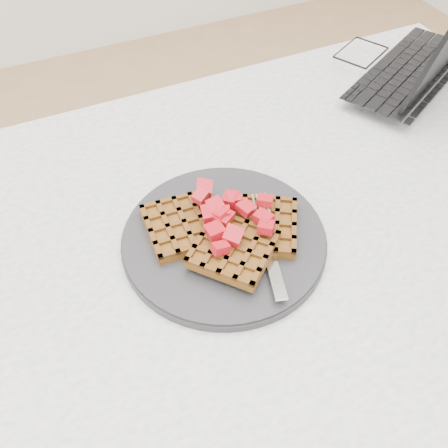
# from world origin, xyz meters

# --- Properties ---
(ground) EXTENTS (4.00, 4.00, 0.00)m
(ground) POSITION_xyz_m (0.00, 0.00, 0.00)
(ground) COLOR tan
(ground) RESTS_ON ground
(table) EXTENTS (1.20, 0.80, 0.75)m
(table) POSITION_xyz_m (0.00, 0.00, 0.64)
(table) COLOR silver
(table) RESTS_ON ground
(plate) EXTENTS (0.29, 0.29, 0.02)m
(plate) POSITION_xyz_m (-0.08, -0.00, 0.76)
(plate) COLOR #232325
(plate) RESTS_ON table
(waffles) EXTENTS (0.22, 0.20, 0.03)m
(waffles) POSITION_xyz_m (-0.08, -0.01, 0.78)
(waffles) COLOR brown
(waffles) RESTS_ON plate
(strawberry_pile) EXTENTS (0.15, 0.15, 0.02)m
(strawberry_pile) POSITION_xyz_m (-0.08, -0.00, 0.80)
(strawberry_pile) COLOR #95020F
(strawberry_pile) RESTS_ON waffles
(fork) EXTENTS (0.08, 0.18, 0.02)m
(fork) POSITION_xyz_m (-0.04, -0.05, 0.77)
(fork) COLOR silver
(fork) RESTS_ON plate
(laptop) EXTENTS (0.40, 0.37, 0.23)m
(laptop) POSITION_xyz_m (0.41, 0.24, 0.79)
(laptop) COLOR black
(laptop) RESTS_ON table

